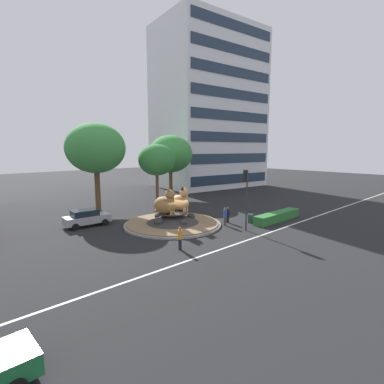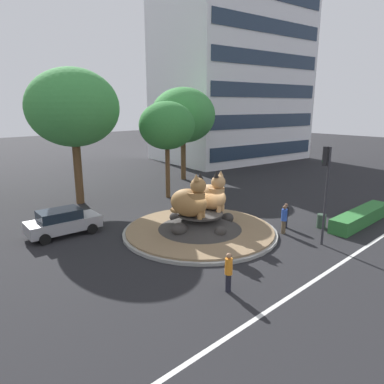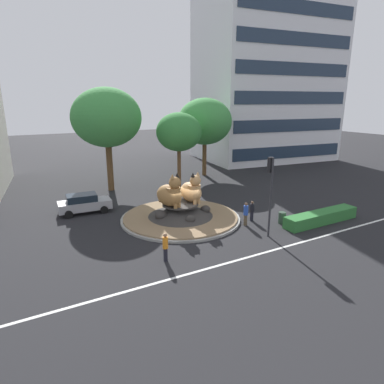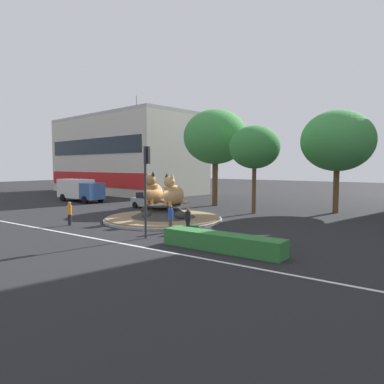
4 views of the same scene
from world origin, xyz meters
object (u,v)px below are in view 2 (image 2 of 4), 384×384
Objects in this scene: cat_statue_tabby at (191,201)px; hatchback_near_shophouse at (63,222)px; traffic_light_mast at (326,178)px; second_tree_near_tower at (183,116)px; broadleaf_tree_behind_island at (167,126)px; third_tree_left at (73,108)px; pedestrian_black_shirt at (286,215)px; pedestrian_blue_shirt at (284,219)px; litter_bin at (321,221)px; office_tower at (232,49)px; cat_statue_calico at (212,195)px; pedestrian_orange_shirt at (229,271)px.

cat_statue_tabby is 0.65× the size of hatchback_near_shophouse.
traffic_light_mast is 1.27× the size of hatchback_near_shophouse.
second_tree_near_tower reaches higher than traffic_light_mast.
traffic_light_mast is at bearing -44.19° from hatchback_near_shophouse.
third_tree_left reaches higher than broadleaf_tree_behind_island.
broadleaf_tree_behind_island is at bearing 46.43° from pedestrian_black_shirt.
litter_bin is at bearing 60.74° from pedestrian_blue_shirt.
second_tree_near_tower reaches higher than cat_statue_tabby.
litter_bin is at bearing -101.58° from second_tree_near_tower.
office_tower is at bearing 107.23° from cat_statue_tabby.
pedestrian_blue_shirt is (4.67, -3.39, -1.33)m from cat_statue_tabby.
third_tree_left is at bearing -170.73° from cat_statue_calico.
third_tree_left is 19.71m from litter_bin.
broadleaf_tree_behind_island is 4.47× the size of pedestrian_blue_shirt.
second_tree_near_tower is (10.99, 13.16, 4.40)m from cat_statue_tabby.
traffic_light_mast is 4.52m from litter_bin.
hatchback_near_shophouse is (-11.16, 8.42, -0.01)m from pedestrian_black_shirt.
pedestrian_blue_shirt reaches higher than hatchback_near_shophouse.
office_tower is at bearing 122.20° from cat_statue_calico.
traffic_light_mast is 20.13m from second_tree_near_tower.
cat_statue_calico is 6.74m from traffic_light_mast.
second_tree_near_tower is 5.28× the size of pedestrian_blue_shirt.
broadleaf_tree_behind_island is at bearing 18.68° from hatchback_near_shophouse.
pedestrian_orange_shirt is at bearing -172.98° from litter_bin.
traffic_light_mast is 0.69× the size of broadleaf_tree_behind_island.
broadleaf_tree_behind_island is 4.99× the size of pedestrian_black_shirt.
pedestrian_orange_shirt is at bearing -48.40° from cat_statue_tabby.
second_tree_near_tower is at bearing 24.40° from pedestrian_black_shirt.
office_tower is 3.79× the size of broadleaf_tree_behind_island.
broadleaf_tree_behind_island is at bearing 94.01° from pedestrian_orange_shirt.
broadleaf_tree_behind_island is (3.00, 8.15, 3.83)m from cat_statue_calico.
traffic_light_mast reaches higher than pedestrian_black_shirt.
pedestrian_blue_shirt is at bearing -125.82° from office_tower.
office_tower is 34.26m from litter_bin.
cat_statue_calico is at bearing -133.87° from office_tower.
litter_bin is at bearing -34.08° from hatchback_near_shophouse.
second_tree_near_tower reaches higher than pedestrian_orange_shirt.
hatchback_near_shophouse is (-7.42, 5.40, -1.40)m from cat_statue_calico.
broadleaf_tree_behind_island reaches higher than cat_statue_tabby.
pedestrian_black_shirt is at bearing 109.25° from pedestrian_blue_shirt.
litter_bin is (5.41, -4.61, -1.79)m from cat_statue_calico.
cat_statue_calico is 13.13m from third_tree_left.
office_tower reaches higher than traffic_light_mast.
pedestrian_blue_shirt is (-21.55, -23.42, -14.33)m from office_tower.
cat_statue_calico is at bearing -110.21° from broadleaf_tree_behind_island.
cat_statue_calico is 0.08× the size of office_tower.
broadleaf_tree_behind_island is 8.96× the size of litter_bin.
pedestrian_black_shirt is at bearing -108.26° from second_tree_near_tower.
third_tree_left reaches higher than pedestrian_orange_shirt.
pedestrian_blue_shirt is at bearing 50.68° from pedestrian_orange_shirt.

